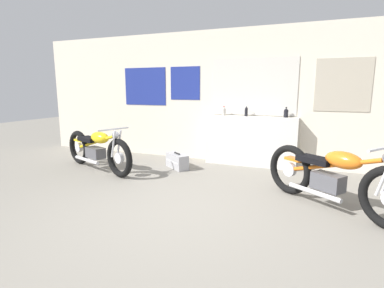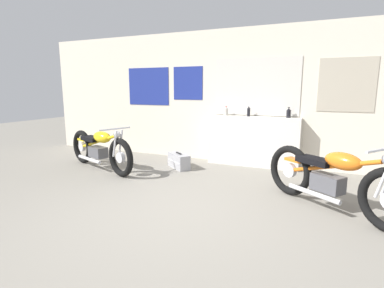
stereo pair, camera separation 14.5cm
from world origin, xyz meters
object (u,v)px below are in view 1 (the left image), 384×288
(bottle_left_center, at_px, (246,111))
(hard_case_silver, at_px, (177,161))
(motorcycle_yellow, at_px, (97,149))
(bottle_center, at_px, (286,113))
(bottle_leftmost, at_px, (224,111))
(motorcycle_orange, at_px, (333,177))

(bottle_left_center, height_order, hard_case_silver, bottle_left_center)
(motorcycle_yellow, distance_m, hard_case_silver, 1.58)
(motorcycle_yellow, height_order, hard_case_silver, motorcycle_yellow)
(hard_case_silver, bearing_deg, bottle_center, 22.23)
(bottle_leftmost, relative_size, motorcycle_yellow, 0.09)
(bottle_left_center, bearing_deg, bottle_leftmost, -179.33)
(bottle_left_center, xyz_separation_m, hard_case_silver, (-1.20, -0.80, -0.98))
(bottle_leftmost, xyz_separation_m, motorcycle_yellow, (-2.12, -1.50, -0.69))
(bottle_leftmost, distance_m, bottle_left_center, 0.47)
(bottle_left_center, distance_m, hard_case_silver, 1.74)
(motorcycle_orange, bearing_deg, motorcycle_yellow, 174.31)
(bottle_leftmost, relative_size, bottle_left_center, 0.87)
(bottle_left_center, xyz_separation_m, bottle_center, (0.78, 0.01, -0.01))
(bottle_left_center, height_order, bottle_center, bottle_left_center)
(bottle_left_center, bearing_deg, bottle_center, 0.79)
(bottle_leftmost, xyz_separation_m, bottle_left_center, (0.47, 0.01, 0.01))
(bottle_center, relative_size, motorcycle_yellow, 0.10)
(bottle_center, xyz_separation_m, motorcycle_orange, (0.79, -1.93, -0.67))
(bottle_center, height_order, motorcycle_orange, bottle_center)
(bottle_center, distance_m, motorcycle_orange, 2.19)
(bottle_left_center, bearing_deg, motorcycle_yellow, -149.85)
(motorcycle_orange, relative_size, motorcycle_yellow, 0.87)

